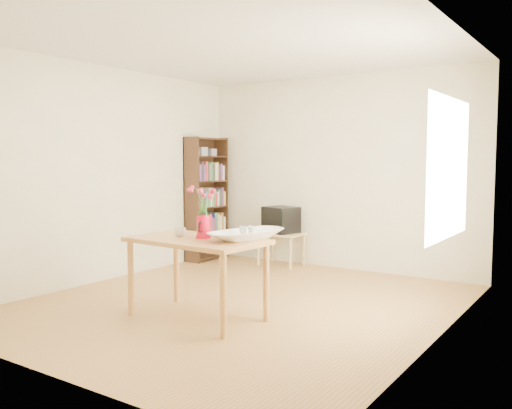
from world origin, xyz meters
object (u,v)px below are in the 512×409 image
Objects in this scene: television at (281,219)px; table at (197,248)px; mug at (180,232)px; pitcher at (204,228)px; bowl at (247,212)px.

table is at bearing -59.82° from television.
television is (-0.46, 2.61, -0.15)m from mug.
bowl is (0.38, 0.16, 0.15)m from pitcher.
pitcher is 0.26m from mug.
table is 2.49× the size of bowl.
pitcher reaches higher than television.
bowl is at bearing 29.53° from table.
mug is 0.69m from bowl.
mug is (-0.22, 0.01, 0.14)m from table.
mug is at bearing 178.97° from table.
pitcher is 1.97× the size of mug.
pitcher is at bearing -58.74° from television.
bowl is at bearing -156.52° from mug.
pitcher is 0.43m from bowl.
mug is at bearing -64.27° from television.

